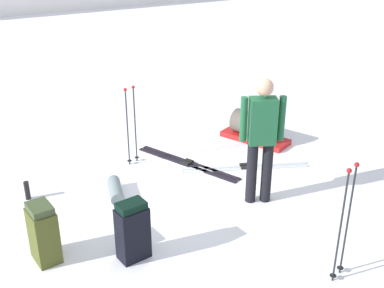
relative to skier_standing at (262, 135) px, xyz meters
The scene contains 11 objects.
ground_plane 1.33m from the skier_standing, 129.98° to the left, with size 80.00×80.00×0.00m, color white.
skier_standing is the anchor object (origin of this frame).
ski_pair_near 1.73m from the skier_standing, 99.91° to the left, with size 0.84×1.81×0.05m.
ski_pair_far 1.33m from the skier_standing, 62.93° to the left, with size 1.84×0.98×0.05m.
backpack_large_dark 2.85m from the skier_standing, behind, with size 0.27×0.36×0.70m.
backpack_bright 2.05m from the skier_standing, behind, with size 0.35×0.25×0.70m.
ski_poles_planted_near 2.14m from the skier_standing, 116.26° to the left, with size 0.22×0.11×1.24m.
ski_poles_planted_far 1.68m from the skier_standing, 98.97° to the right, with size 0.23×0.12×1.32m.
gear_sled 2.13m from the skier_standing, 52.56° to the left, with size 0.83×1.25×0.49m.
sleeping_mat_rolled 2.11m from the skier_standing, 145.03° to the left, with size 0.18×0.18×0.55m, color slate.
thermos_bottle 3.21m from the skier_standing, 147.76° to the left, with size 0.07×0.07×0.26m, color black.
Camera 1 is at (-3.07, -4.99, 3.37)m, focal length 44.84 mm.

